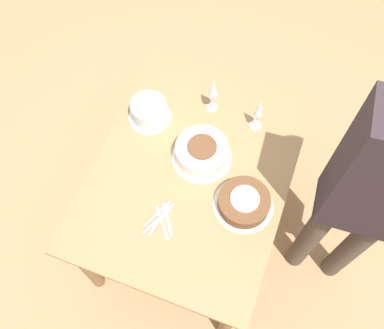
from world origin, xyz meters
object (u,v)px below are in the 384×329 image
object	(u,v)px
wine_glass_near	(213,89)
person_cutting	(378,192)
wine_glass_far	(259,109)
cake_center_white	(202,152)
cake_back_decorated	(149,111)
cake_front_chocolate	(244,202)

from	to	relation	value
wine_glass_near	person_cutting	world-z (taller)	person_cutting
wine_glass_near	wine_glass_far	xyz separation A→B (m)	(-0.03, -0.25, -0.01)
cake_center_white	person_cutting	xyz separation A→B (m)	(-0.06, -0.76, 0.25)
wine_glass_far	cake_back_decorated	bearing A→B (deg)	104.81
person_cutting	wine_glass_far	bearing A→B (deg)	-33.99
cake_front_chocolate	person_cutting	bearing A→B (deg)	-76.59
wine_glass_near	cake_center_white	bearing A→B (deg)	-170.27
cake_back_decorated	person_cutting	size ratio (longest dim) A/B	0.13
cake_back_decorated	wine_glass_near	bearing A→B (deg)	-59.08
cake_front_chocolate	person_cutting	size ratio (longest dim) A/B	0.16
person_cutting	cake_front_chocolate	bearing A→B (deg)	9.44
wine_glass_far	person_cutting	distance (m)	0.67
person_cutting	wine_glass_near	bearing A→B (deg)	-27.62
cake_front_chocolate	wine_glass_far	xyz separation A→B (m)	(0.45, 0.07, 0.11)
cake_front_chocolate	wine_glass_near	size ratio (longest dim) A/B	1.23
wine_glass_near	wine_glass_far	world-z (taller)	wine_glass_near
wine_glass_near	cake_back_decorated	bearing A→B (deg)	120.92
cake_front_chocolate	person_cutting	distance (m)	0.57
cake_center_white	wine_glass_far	xyz separation A→B (m)	(0.27, -0.20, 0.09)
wine_glass_far	cake_center_white	bearing A→B (deg)	144.27
wine_glass_near	person_cutting	size ratio (longest dim) A/B	0.13
cake_center_white	cake_front_chocolate	distance (m)	0.32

